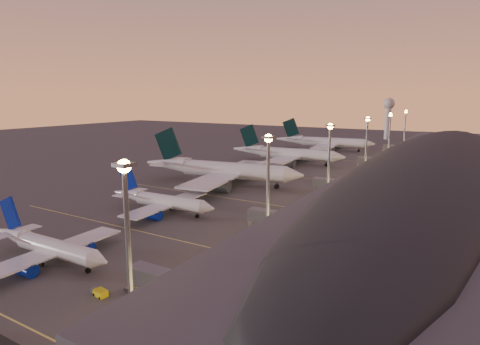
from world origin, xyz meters
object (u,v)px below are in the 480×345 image
at_px(airliner_narrow_south, 47,246).
at_px(airliner_narrow_north, 161,201).
at_px(radar_tower, 388,112).
at_px(airliner_wide_far, 324,142).
at_px(baggage_tug_a, 99,292).
at_px(airliner_wide_mid, 286,154).
at_px(baggage_tug_b, 134,290).
at_px(baggage_tug_c, 257,230).
at_px(airliner_wide_near, 220,170).

distance_m(airliner_narrow_south, airliner_narrow_north, 39.53).
height_order(airliner_narrow_south, radar_tower, radar_tower).
xyz_separation_m(airliner_wide_far, baggage_tug_a, (31.05, -202.05, -4.64)).
xyz_separation_m(airliner_wide_mid, radar_tower, (19.80, 149.54, 16.90)).
xyz_separation_m(baggage_tug_b, baggage_tug_c, (3.26, 38.94, 0.01)).
distance_m(airliner_wide_far, baggage_tug_c, 164.17).
distance_m(airliner_wide_far, baggage_tug_b, 201.61).
relative_size(airliner_narrow_north, baggage_tug_b, 11.38).
bearing_deg(airliner_narrow_south, airliner_narrow_north, 94.60).
height_order(airliner_narrow_south, airliner_narrow_north, airliner_narrow_north).
bearing_deg(airliner_narrow_south, baggage_tug_c, 51.47).
distance_m(airliner_narrow_north, airliner_wide_mid, 99.55).
bearing_deg(baggage_tug_c, radar_tower, 105.17).
relative_size(airliner_narrow_north, baggage_tug_c, 10.64).
relative_size(airliner_wide_near, radar_tower, 2.06).
bearing_deg(airliner_wide_near, airliner_narrow_north, -89.09).
distance_m(radar_tower, baggage_tug_a, 293.79).
bearing_deg(baggage_tug_a, airliner_wide_far, 108.81).
bearing_deg(baggage_tug_b, baggage_tug_a, -141.69).
bearing_deg(baggage_tug_b, baggage_tug_c, 84.19).
bearing_deg(airliner_narrow_north, airliner_wide_mid, 90.65).
relative_size(airliner_wide_far, baggage_tug_c, 18.09).
bearing_deg(baggage_tug_b, airliner_narrow_north, 125.34).
height_order(airliner_narrow_north, baggage_tug_a, airliner_narrow_north).
distance_m(airliner_narrow_north, airliner_wide_far, 158.29).
xyz_separation_m(airliner_narrow_north, airliner_wide_mid, (-5.11, 99.41, 1.58)).
height_order(airliner_narrow_south, airliner_wide_far, airliner_wide_far).
xyz_separation_m(airliner_wide_mid, baggage_tug_c, (37.99, -100.70, -4.53)).
xyz_separation_m(airliner_narrow_south, airliner_wide_far, (-10.08, 197.48, 1.95)).
bearing_deg(airliner_narrow_south, airliner_wide_far, 91.43).
bearing_deg(airliner_narrow_north, airliner_wide_near, 97.17).
bearing_deg(airliner_wide_mid, baggage_tug_c, -72.72).
bearing_deg(airliner_wide_mid, baggage_tug_a, -81.46).
bearing_deg(radar_tower, airliner_wide_mid, -97.54).
bearing_deg(baggage_tug_c, airliner_wide_far, 114.68).
bearing_deg(baggage_tug_b, radar_tower, 91.93).
distance_m(airliner_wide_near, airliner_wide_far, 116.67).
xyz_separation_m(airliner_narrow_south, airliner_wide_mid, (-9.30, 138.71, 1.78)).
distance_m(airliner_narrow_south, baggage_tug_b, 25.59).
relative_size(radar_tower, baggage_tug_b, 10.05).
bearing_deg(airliner_narrow_south, airliner_wide_mid, 92.35).
distance_m(airliner_wide_mid, airliner_wide_far, 58.77).
bearing_deg(airliner_wide_near, baggage_tug_a, -77.97).
relative_size(baggage_tug_a, baggage_tug_c, 1.16).
relative_size(airliner_narrow_south, baggage_tug_a, 8.64).
distance_m(airliner_wide_near, airliner_wide_mid, 57.93).
xyz_separation_m(radar_tower, baggage_tug_b, (14.93, -289.18, -21.44)).
xyz_separation_m(airliner_narrow_south, baggage_tug_b, (25.43, -0.92, -2.77)).
bearing_deg(airliner_wide_near, airliner_wide_far, 80.93).
bearing_deg(airliner_wide_far, airliner_narrow_south, -94.61).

